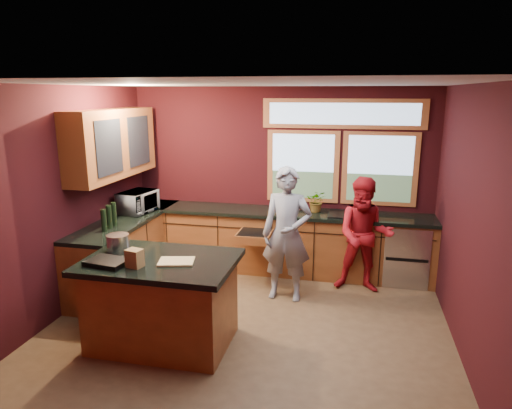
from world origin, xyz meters
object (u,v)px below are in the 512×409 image
(island, at_px, (162,301))
(stock_pot, at_px, (118,243))
(person_red, at_px, (364,235))
(cutting_board, at_px, (176,262))
(person_grey, at_px, (287,234))

(island, height_order, stock_pot, stock_pot)
(person_red, relative_size, stock_pot, 6.47)
(person_red, bearing_deg, cutting_board, -133.64)
(cutting_board, xyz_separation_m, stock_pot, (-0.75, 0.20, 0.08))
(stock_pot, bearing_deg, person_red, 32.70)
(person_grey, height_order, stock_pot, person_grey)
(stock_pot, bearing_deg, person_grey, 36.61)
(cutting_board, bearing_deg, island, 165.96)
(person_red, bearing_deg, island, -137.31)
(cutting_board, distance_m, stock_pot, 0.78)
(island, relative_size, stock_pot, 6.46)
(person_grey, bearing_deg, cutting_board, -120.72)
(person_grey, bearing_deg, person_red, 26.75)
(person_grey, relative_size, cutting_board, 4.93)
(cutting_board, bearing_deg, stock_pot, 165.07)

